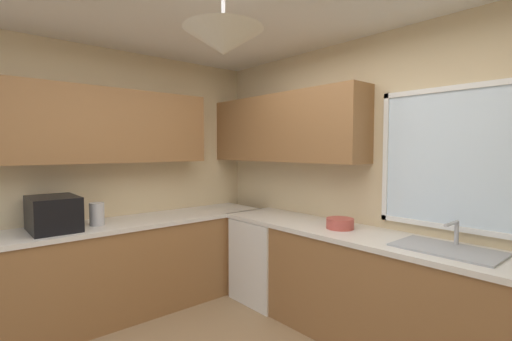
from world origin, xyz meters
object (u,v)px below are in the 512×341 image
Objects in this scene: kettle at (97,214)px; bowl at (340,223)px; microwave at (53,214)px; dishwasher at (269,259)px; sink_assembly at (447,249)px.

bowl is at bearing 45.63° from kettle.
microwave reaches higher than kettle.
dishwasher is at bearing -178.04° from bowl.
microwave is 2.04× the size of bowl.
dishwasher is 1.02m from bowl.
dishwasher is 1.82m from sink_assembly.
bowl is (1.54, 1.89, -0.10)m from microwave.
sink_assembly is at bearing 38.21° from microwave.
sink_assembly is (2.39, 1.56, -0.09)m from kettle.
kettle is at bearing -146.97° from sink_assembly.
sink_assembly is at bearing 1.17° from dishwasher.
microwave is at bearing -141.79° from sink_assembly.
bowl is at bearing 1.96° from dishwasher.
kettle is at bearing -134.37° from bowl.
microwave is 0.35m from kettle.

